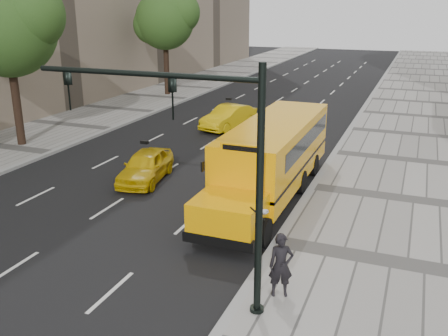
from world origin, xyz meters
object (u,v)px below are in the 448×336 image
at_px(taxi_near, 146,166).
at_px(traffic_signal, 204,157).
at_px(taxi_far, 229,117).
at_px(tree_b, 8,26).
at_px(school_bus, 274,152).
at_px(tree_c, 166,19).
at_px(pedestrian, 281,265).

relative_size(taxi_near, traffic_signal, 0.64).
height_order(taxi_near, taxi_far, taxi_far).
relative_size(tree_b, taxi_far, 2.03).
relative_size(taxi_near, taxi_far, 0.92).
height_order(school_bus, traffic_signal, traffic_signal).
height_order(tree_b, taxi_near, tree_b).
height_order(school_bus, taxi_far, school_bus).
bearing_deg(tree_c, tree_b, -89.98).
relative_size(school_bus, pedestrian, 6.51).
distance_m(school_bus, pedestrian, 8.09).
xyz_separation_m(tree_c, traffic_signal, (15.60, -27.62, -2.24)).
relative_size(tree_c, taxi_far, 1.96).
bearing_deg(pedestrian, tree_b, 128.80).
xyz_separation_m(taxi_near, pedestrian, (8.16, -7.00, 0.34)).
distance_m(taxi_far, pedestrian, 19.43).
bearing_deg(taxi_far, traffic_signal, -56.92).
bearing_deg(taxi_far, taxi_near, -75.72).
xyz_separation_m(taxi_near, traffic_signal, (6.40, -7.93, 3.40)).
height_order(tree_c, pedestrian, tree_c).
relative_size(school_bus, taxi_near, 2.84).
distance_m(tree_b, traffic_signal, 18.84).
bearing_deg(taxi_far, tree_c, 148.67).
height_order(tree_b, school_bus, tree_b).
distance_m(tree_b, taxi_far, 13.54).
height_order(taxi_far, pedestrian, pedestrian).
bearing_deg(tree_c, taxi_far, -45.05).
bearing_deg(taxi_far, school_bus, -45.86).
distance_m(tree_c, pedestrian, 32.28).
bearing_deg(pedestrian, taxi_far, 92.31).
height_order(tree_b, traffic_signal, tree_b).
relative_size(tree_c, taxi_near, 2.14).
bearing_deg(traffic_signal, pedestrian, 28.00).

